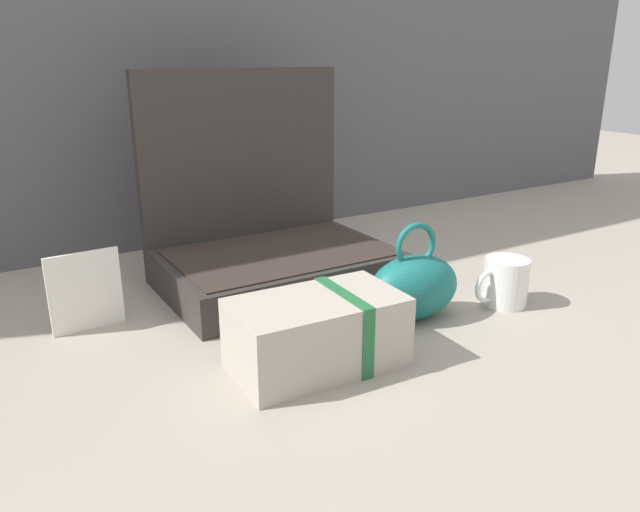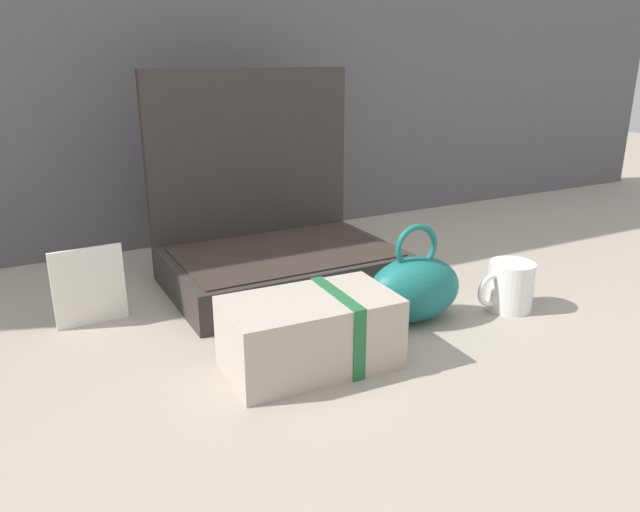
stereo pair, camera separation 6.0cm
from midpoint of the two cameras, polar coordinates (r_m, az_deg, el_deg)
name	(u,v)px [view 1 (the left image)]	position (r m, az deg, el deg)	size (l,w,h in m)	color
ground_plane	(311,314)	(1.13, -2.32, -5.49)	(6.00, 6.00, 0.00)	#9E9384
open_suitcase	(268,239)	(1.27, -6.25, 1.61)	(0.45, 0.33, 0.43)	#332D2B
teal_pouch_handbag	(414,286)	(1.10, 7.26, -2.83)	(0.18, 0.12, 0.18)	#196B66
cream_toiletry_bag	(319,332)	(0.93, -1.94, -7.18)	(0.26, 0.16, 0.12)	#B2A899
coffee_mug	(505,282)	(1.20, 15.60, -2.38)	(0.12, 0.08, 0.09)	white
info_card_left	(85,292)	(1.13, -22.58, -3.11)	(0.12, 0.01, 0.14)	white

